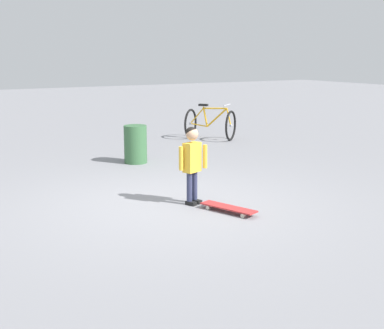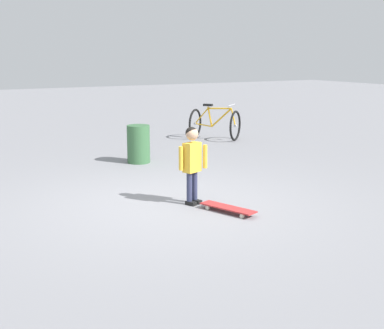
{
  "view_description": "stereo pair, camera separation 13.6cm",
  "coord_description": "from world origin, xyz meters",
  "px_view_note": "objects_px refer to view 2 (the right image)",
  "views": [
    {
      "loc": [
        6.11,
        -3.22,
        2.02
      ],
      "look_at": [
        0.14,
        0.27,
        0.55
      ],
      "focal_mm": 49.16,
      "sensor_mm": 36.0,
      "label": 1
    },
    {
      "loc": [
        6.18,
        -3.11,
        2.02
      ],
      "look_at": [
        0.14,
        0.27,
        0.55
      ],
      "focal_mm": 49.16,
      "sensor_mm": 36.0,
      "label": 2
    }
  ],
  "objects_px": {
    "child_person": "(192,157)",
    "skateboard": "(228,208)",
    "bicycle_mid": "(215,124)",
    "trash_bin": "(139,144)"
  },
  "relations": [
    {
      "from": "child_person",
      "to": "skateboard",
      "type": "height_order",
      "value": "child_person"
    },
    {
      "from": "skateboard",
      "to": "bicycle_mid",
      "type": "bearing_deg",
      "value": 150.02
    },
    {
      "from": "child_person",
      "to": "skateboard",
      "type": "xyz_separation_m",
      "value": [
        0.58,
        0.21,
        -0.6
      ]
    },
    {
      "from": "skateboard",
      "to": "trash_bin",
      "type": "xyz_separation_m",
      "value": [
        -3.49,
        0.27,
        0.29
      ]
    },
    {
      "from": "child_person",
      "to": "skateboard",
      "type": "distance_m",
      "value": 0.86
    },
    {
      "from": "skateboard",
      "to": "trash_bin",
      "type": "bearing_deg",
      "value": 175.62
    },
    {
      "from": "skateboard",
      "to": "bicycle_mid",
      "type": "relative_size",
      "value": 0.63
    },
    {
      "from": "child_person",
      "to": "bicycle_mid",
      "type": "distance_m",
      "value": 5.52
    },
    {
      "from": "skateboard",
      "to": "trash_bin",
      "type": "distance_m",
      "value": 3.51
    },
    {
      "from": "bicycle_mid",
      "to": "trash_bin",
      "type": "distance_m",
      "value": 3.12
    }
  ]
}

